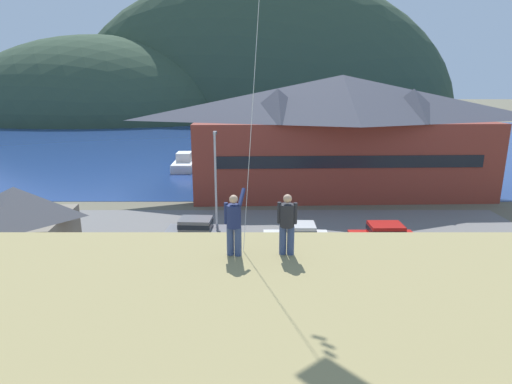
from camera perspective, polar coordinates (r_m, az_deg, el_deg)
name	(u,v)px	position (r m, az deg, el deg)	size (l,w,h in m)	color
ground_plane	(257,298)	(21.89, 0.13, -14.35)	(600.00, 600.00, 0.00)	#66604C
parking_lot_pad	(256,257)	(26.35, 0.06, -8.99)	(40.00, 20.00, 0.10)	slate
bay_water	(255,142)	(79.86, -0.16, 6.94)	(360.00, 84.00, 0.03)	navy
far_hill_west_ridge	(100,120)	(140.40, -20.60, 9.31)	(86.54, 59.00, 50.04)	#334733
far_hill_east_peak	(259,118)	(139.96, 0.45, 10.21)	(126.32, 50.47, 89.74)	#334733
harbor_lodge	(338,132)	(41.66, 11.24, 8.07)	(29.95, 11.34, 11.48)	brown
storage_shed_near_lot	(17,226)	(28.15, -30.05, -4.05)	(6.32, 6.44, 4.89)	#756B5B
wharf_dock	(212,164)	(55.34, -6.08, 3.81)	(3.20, 15.47, 0.70)	#70604C
moored_boat_wharfside	(183,163)	(54.89, -9.98, 3.98)	(2.77, 8.09, 2.16)	silver
parked_car_front_row_red	(502,268)	(26.18, 30.76, -8.92)	(4.30, 2.25, 1.82)	red
parked_car_lone_by_shed	(382,236)	(28.15, 16.90, -5.86)	(4.22, 2.09, 1.82)	red
parked_car_mid_row_far	(196,231)	(28.26, -8.29, -5.28)	(4.29, 2.24, 1.82)	slate
parked_car_front_row_silver	(295,236)	(27.05, 5.40, -6.11)	(4.21, 2.08, 1.82)	silver
parked_car_corner_spot	(420,273)	(23.59, 21.62, -10.32)	(4.27, 2.19, 1.82)	black
parking_light_pole	(214,174)	(30.53, -5.83, 2.50)	(0.24, 0.78, 7.21)	#ADADB2
person_kite_flyer	(232,223)	(11.45, -3.30, -4.23)	(0.60, 0.62, 1.86)	#384770
person_companion	(285,222)	(11.53, 4.05, -4.20)	(0.55, 0.40, 1.74)	#384770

